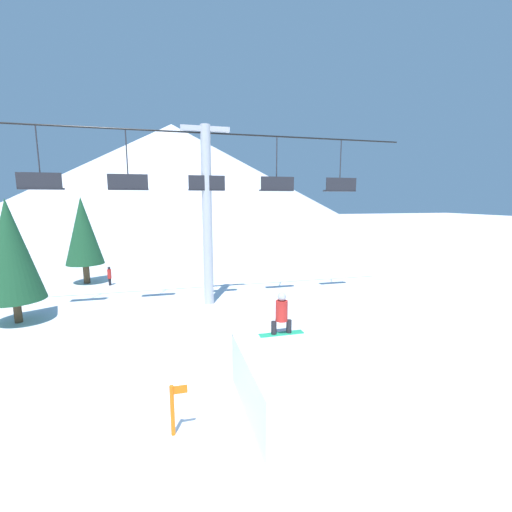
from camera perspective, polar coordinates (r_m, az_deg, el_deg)
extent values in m
plane|color=white|center=(9.13, 1.75, -27.28)|extent=(220.00, 220.00, 0.00)
cone|color=silver|center=(79.57, -13.62, 12.96)|extent=(81.26, 81.26, 21.45)
cube|color=white|center=(9.66, 7.77, -19.82)|extent=(3.08, 3.60, 1.50)
cube|color=silver|center=(10.83, 4.23, -12.20)|extent=(3.08, 0.10, 0.06)
cube|color=#1E9E6B|center=(10.43, 4.24, -12.79)|extent=(1.35, 0.26, 0.03)
cylinder|color=black|center=(10.29, 2.99, -11.85)|extent=(0.16, 0.16, 0.39)
cylinder|color=black|center=(10.43, 5.50, -11.58)|extent=(0.16, 0.16, 0.39)
cylinder|color=red|center=(10.19, 4.29, -9.10)|extent=(0.36, 0.36, 0.61)
sphere|color=#B2B2B7|center=(10.06, 4.32, -6.76)|extent=(0.26, 0.26, 0.26)
cylinder|color=#B2B2B7|center=(17.69, -8.13, 6.34)|extent=(0.50, 0.50, 9.07)
cube|color=#B2B2B7|center=(18.00, -8.47, 20.25)|extent=(2.40, 0.24, 0.24)
cylinder|color=black|center=(17.96, -8.45, 19.62)|extent=(21.71, 0.08, 0.08)
cylinder|color=#28282D|center=(18.43, -32.52, 13.72)|extent=(0.06, 0.06, 2.74)
cube|color=#232328|center=(18.34, -32.14, 9.48)|extent=(1.80, 0.44, 0.08)
cube|color=#232328|center=(18.18, -32.41, 10.57)|extent=(1.80, 0.08, 0.70)
cylinder|color=#28282D|center=(17.72, -20.70, 14.80)|extent=(0.06, 0.06, 2.74)
cube|color=#232328|center=(17.63, -20.44, 10.37)|extent=(1.80, 0.44, 0.08)
cube|color=#232328|center=(17.46, -20.56, 11.53)|extent=(1.80, 0.08, 0.70)
cylinder|color=#28282D|center=(17.77, -8.34, 15.27)|extent=(0.06, 0.06, 2.74)
cube|color=#232328|center=(17.68, -8.23, 10.85)|extent=(1.80, 0.44, 0.08)
cube|color=#232328|center=(17.51, -8.19, 12.02)|extent=(1.80, 0.08, 0.70)
cylinder|color=#28282D|center=(18.56, 3.46, 15.10)|extent=(0.06, 0.06, 2.74)
cube|color=#232328|center=(18.48, 3.42, 10.87)|extent=(1.80, 0.44, 0.08)
cube|color=#232328|center=(18.32, 3.61, 11.97)|extent=(1.80, 0.08, 0.70)
cylinder|color=#28282D|center=(20.02, 13.88, 14.43)|extent=(0.06, 0.06, 2.74)
cube|color=#232328|center=(19.94, 13.72, 10.51)|extent=(1.80, 0.44, 0.08)
cube|color=#232328|center=(19.79, 14.02, 11.53)|extent=(1.80, 0.08, 0.70)
cylinder|color=#4C3823|center=(18.79, -34.92, -7.54)|extent=(0.32, 0.32, 1.05)
cone|color=#194728|center=(18.26, -35.73, 0.80)|extent=(2.45, 2.45, 4.47)
cylinder|color=#4C3823|center=(25.09, -26.41, -2.63)|extent=(0.40, 0.40, 1.29)
cone|color=#194728|center=(24.71, -26.89, 3.78)|extent=(2.34, 2.34, 4.35)
cylinder|color=orange|center=(8.91, -13.76, -23.74)|extent=(0.10, 0.10, 1.24)
cube|color=orange|center=(8.65, -12.62, -20.90)|extent=(0.36, 0.02, 0.20)
cylinder|color=black|center=(23.91, -23.17, -3.99)|extent=(0.17, 0.17, 0.45)
cylinder|color=red|center=(23.80, -23.25, -2.76)|extent=(0.24, 0.24, 0.60)
sphere|color=#232328|center=(23.72, -23.31, -1.84)|extent=(0.18, 0.18, 0.18)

